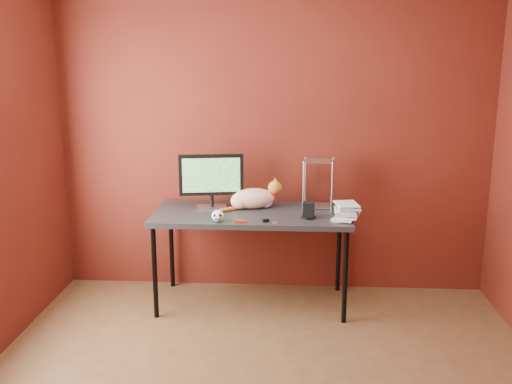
# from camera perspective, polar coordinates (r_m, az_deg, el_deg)

# --- Properties ---
(room) EXTENTS (3.52, 3.52, 2.61)m
(room) POSITION_cam_1_polar(r_m,az_deg,el_deg) (2.88, 0.63, 4.08)
(room) COLOR #54361C
(room) RESTS_ON ground
(desk) EXTENTS (1.50, 0.70, 0.75)m
(desk) POSITION_cam_1_polar(r_m,az_deg,el_deg) (4.39, -0.42, -2.65)
(desk) COLOR black
(desk) RESTS_ON ground
(monitor) EXTENTS (0.50, 0.19, 0.43)m
(monitor) POSITION_cam_1_polar(r_m,az_deg,el_deg) (4.43, -4.49, 1.34)
(monitor) COLOR #B9BABF
(monitor) RESTS_ON desk
(cat) EXTENTS (0.48, 0.28, 0.24)m
(cat) POSITION_cam_1_polar(r_m,az_deg,el_deg) (4.46, -0.21, -0.61)
(cat) COLOR orange
(cat) RESTS_ON desk
(skull_mug) EXTENTS (0.09, 0.09, 0.09)m
(skull_mug) POSITION_cam_1_polar(r_m,az_deg,el_deg) (4.12, -3.85, -2.39)
(skull_mug) COLOR white
(skull_mug) RESTS_ON desk
(speaker) EXTENTS (0.11, 0.11, 0.12)m
(speaker) POSITION_cam_1_polar(r_m,az_deg,el_deg) (4.21, 5.28, -1.88)
(speaker) COLOR black
(speaker) RESTS_ON desk
(book_stack) EXTENTS (0.22, 0.25, 1.27)m
(book_stack) POSITION_cam_1_polar(r_m,az_deg,el_deg) (4.13, 8.24, 5.92)
(book_stack) COLOR beige
(book_stack) RESTS_ON desk
(wire_rack) EXTENTS (0.24, 0.20, 0.38)m
(wire_rack) POSITION_cam_1_polar(r_m,az_deg,el_deg) (4.51, 6.25, 0.88)
(wire_rack) COLOR #B9BABF
(wire_rack) RESTS_ON desk
(pocket_knife) EXTENTS (0.08, 0.02, 0.02)m
(pocket_knife) POSITION_cam_1_polar(r_m,az_deg,el_deg) (4.10, -1.54, -2.96)
(pocket_knife) COLOR #A0210C
(pocket_knife) RESTS_ON desk
(black_gadget) EXTENTS (0.05, 0.04, 0.02)m
(black_gadget) POSITION_cam_1_polar(r_m,az_deg,el_deg) (4.11, 0.99, -2.87)
(black_gadget) COLOR black
(black_gadget) RESTS_ON desk
(washer) EXTENTS (0.04, 0.04, 0.00)m
(washer) POSITION_cam_1_polar(r_m,az_deg,el_deg) (4.10, 1.97, -3.05)
(washer) COLOR #B9BABF
(washer) RESTS_ON desk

